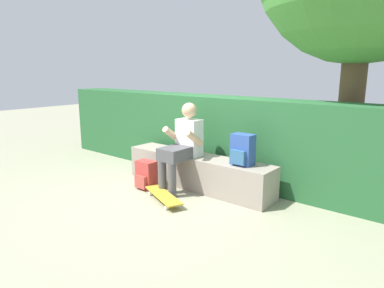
# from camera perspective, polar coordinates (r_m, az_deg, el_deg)

# --- Properties ---
(ground_plane) EXTENTS (24.00, 24.00, 0.00)m
(ground_plane) POSITION_cam_1_polar(r_m,az_deg,el_deg) (4.77, -1.94, -8.24)
(ground_plane) COLOR gray
(bench_main) EXTENTS (2.33, 0.45, 0.47)m
(bench_main) POSITION_cam_1_polar(r_m,az_deg,el_deg) (4.96, 0.90, -4.55)
(bench_main) COLOR gray
(bench_main) RESTS_ON ground
(person_skater) EXTENTS (0.49, 0.62, 1.22)m
(person_skater) POSITION_cam_1_polar(r_m,az_deg,el_deg) (4.76, -1.59, 0.04)
(person_skater) COLOR white
(person_skater) RESTS_ON ground
(skateboard_near_person) EXTENTS (0.81, 0.50, 0.09)m
(skateboard_near_person) POSITION_cam_1_polar(r_m,az_deg,el_deg) (4.51, -4.77, -8.48)
(skateboard_near_person) COLOR gold
(skateboard_near_person) RESTS_ON ground
(backpack_on_bench) EXTENTS (0.28, 0.23, 0.40)m
(backpack_on_bench) POSITION_cam_1_polar(r_m,az_deg,el_deg) (4.44, 8.32, -1.01)
(backpack_on_bench) COLOR #2D4C99
(backpack_on_bench) RESTS_ON bench_main
(backpack_on_ground) EXTENTS (0.28, 0.23, 0.40)m
(backpack_on_ground) POSITION_cam_1_polar(r_m,az_deg,el_deg) (4.97, -7.62, -5.13)
(backpack_on_ground) COLOR #B23833
(backpack_on_ground) RESTS_ON ground
(hedge_row) EXTENTS (6.49, 0.58, 1.26)m
(hedge_row) POSITION_cam_1_polar(r_m,az_deg,el_deg) (5.50, 3.25, 1.36)
(hedge_row) COLOR #265C30
(hedge_row) RESTS_ON ground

